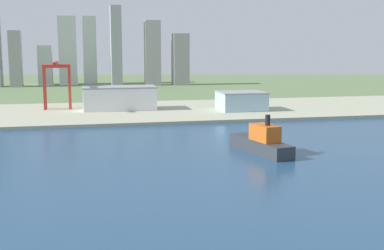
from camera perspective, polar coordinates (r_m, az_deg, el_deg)
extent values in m
plane|color=#5D754A|center=(246.74, -2.56, -4.37)|extent=(2400.00, 2400.00, 0.00)
cube|color=navy|center=(189.91, 0.59, -8.40)|extent=(840.00, 360.00, 0.15)
cube|color=#A6A78C|center=(432.19, -6.90, 1.44)|extent=(840.00, 140.00, 2.50)
cube|color=#2D3338|center=(274.50, 7.58, -2.32)|extent=(20.82, 48.78, 6.91)
cube|color=#BF5919|center=(269.63, 8.09, -0.87)|extent=(12.63, 18.68, 8.50)
cylinder|color=black|center=(266.57, 8.40, 0.54)|extent=(2.63, 2.63, 5.52)
cube|color=#B72D23|center=(448.09, -16.06, 3.85)|extent=(2.20, 2.20, 35.23)
cube|color=#B72D23|center=(447.26, -13.42, 3.95)|extent=(2.20, 2.20, 35.23)
cube|color=#B72D23|center=(456.05, -16.00, 3.93)|extent=(2.20, 2.20, 35.23)
cube|color=#B72D23|center=(455.24, -13.41, 4.03)|extent=(2.20, 2.20, 35.23)
cube|color=#B72D23|center=(450.42, -14.82, 6.35)|extent=(22.97, 10.00, 2.80)
cube|color=#B72D23|center=(438.47, -14.89, 6.66)|extent=(2.60, 47.47, 2.60)
cube|color=white|center=(439.52, -8.07, 2.92)|extent=(60.21, 29.32, 18.42)
cube|color=gray|center=(438.63, -8.10, 4.19)|extent=(61.42, 29.91, 1.20)
cube|color=#99BCD1|center=(433.73, 5.50, 2.61)|extent=(37.40, 31.79, 14.27)
cube|color=gray|center=(432.97, 5.51, 3.63)|extent=(38.15, 32.43, 1.20)
cube|color=#969A97|center=(748.31, -19.00, 6.96)|extent=(15.48, 23.38, 76.33)
cube|color=silver|center=(776.89, -15.98, 6.42)|extent=(19.70, 23.46, 56.44)
cube|color=silver|center=(772.85, -13.64, 8.04)|extent=(25.41, 20.03, 98.06)
cube|color=beige|center=(779.90, -11.29, 8.14)|extent=(19.29, 20.53, 98.51)
cube|color=#9C9FA6|center=(734.90, -8.42, 8.68)|extent=(14.85, 19.91, 111.24)
cube|color=#A5A4A5|center=(737.21, -4.41, 7.97)|extent=(21.78, 17.90, 91.25)
cube|color=#9C9A9E|center=(744.18, -1.30, 7.31)|extent=(22.41, 23.98, 73.12)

